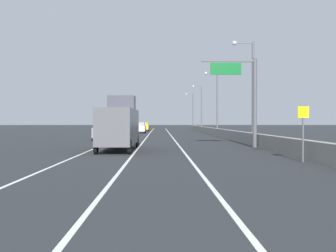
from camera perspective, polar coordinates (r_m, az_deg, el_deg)
The scene contains 15 objects.
ground_plane at distance 67.27m, azimuth -0.98°, elevation -1.19°, with size 320.00×320.00×0.00m, color #26282B.
lane_stripe_left at distance 58.52m, azimuth -6.34°, elevation -1.47°, with size 0.16×130.00×0.00m, color silver.
lane_stripe_center at distance 58.31m, azimuth -2.91°, elevation -1.48°, with size 0.16×130.00×0.00m, color silver.
lane_stripe_right at distance 58.31m, azimuth 0.53°, elevation -1.48°, with size 0.16×130.00×0.00m, color silver.
jersey_barrier_right at distance 44.12m, azimuth 10.12°, elevation -1.48°, with size 0.60×120.00×1.10m, color gray.
overhead_sign_gantry at distance 35.15m, azimuth 10.85°, elevation 4.78°, with size 4.68×0.36×7.50m.
speed_advisory_sign at distance 23.19m, azimuth 18.33°, elevation -0.47°, with size 0.60×0.11×3.00m.
lamp_post_right_second at distance 40.58m, azimuth 11.41°, elevation 5.67°, with size 2.14×0.44×9.99m.
lamp_post_right_third at distance 65.16m, azimuth 6.65°, elevation 3.80°, with size 2.14×0.44×9.99m.
lamp_post_right_fourth at distance 89.97m, azimuth 4.53°, elevation 2.95°, with size 2.14×0.44×9.99m.
lamp_post_right_fifth at distance 114.87m, azimuth 3.35°, elevation 2.46°, with size 2.14×0.44×9.99m.
car_gray_0 at distance 46.97m, azimuth -9.08°, elevation -0.76°, with size 1.97×4.30×2.07m.
car_silver_1 at distance 75.06m, azimuth -3.85°, elevation -0.24°, with size 1.90×4.57×1.96m.
car_yellow_2 at distance 89.90m, azimuth -3.30°, elevation -0.08°, with size 1.87×4.40×1.97m.
box_truck at distance 31.17m, azimuth -6.82°, elevation 0.16°, with size 2.59×8.68×4.22m.
Camera 1 is at (-0.25, -3.24, 2.22)m, focal length 43.69 mm.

